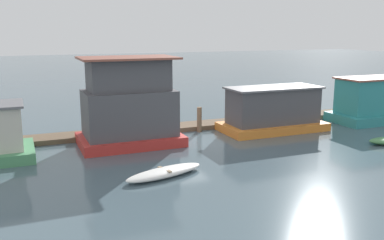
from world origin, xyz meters
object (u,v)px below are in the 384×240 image
Objects in this scene: mooring_post_near_left at (367,104)px; houseboat_orange at (273,110)px; dinghy_white at (165,172)px; mooring_post_far_left at (199,120)px; houseboat_red at (129,106)px; houseboat_teal at (374,101)px.

houseboat_orange is at bearing -171.43° from mooring_post_near_left.
mooring_post_far_left is (5.05, 7.63, 0.64)m from dinghy_white.
mooring_post_far_left is at bearing 14.84° from houseboat_red.
houseboat_red is 9.95m from houseboat_orange.
houseboat_teal is at bearing 17.54° from dinghy_white.
dinghy_white is at bearing -162.46° from houseboat_teal.
houseboat_red is 1.40× the size of dinghy_white.
mooring_post_near_left is (19.66, 7.63, 0.76)m from dinghy_white.
houseboat_teal reaches higher than mooring_post_far_left.
houseboat_teal is (8.65, -0.31, 0.15)m from houseboat_orange.
houseboat_red reaches higher than mooring_post_far_left.
houseboat_red reaches higher than houseboat_teal.
houseboat_red is 18.58m from houseboat_teal.
mooring_post_far_left is (-4.80, 1.48, -0.54)m from houseboat_orange.
mooring_post_far_left is (-13.45, 1.78, -0.69)m from houseboat_teal.
dinghy_white is at bearing -89.58° from houseboat_red.
mooring_post_far_left is (-14.61, 0.00, -0.12)m from mooring_post_near_left.
dinghy_white is (0.05, -6.28, -2.13)m from houseboat_red.
houseboat_orange is 1.11× the size of houseboat_teal.
houseboat_orange is 3.69× the size of mooring_post_near_left.
mooring_post_far_left is at bearing 172.45° from houseboat_teal.
houseboat_orange is 11.68m from dinghy_white.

